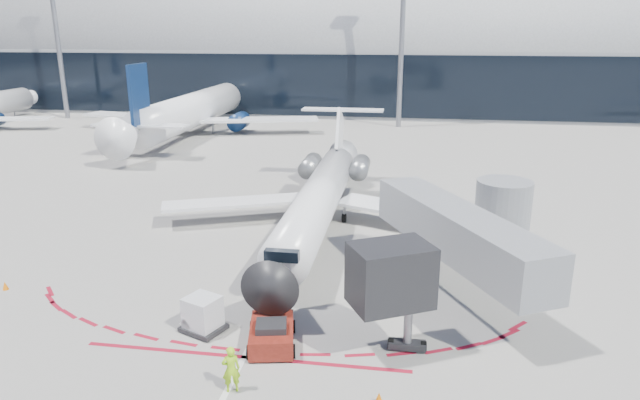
% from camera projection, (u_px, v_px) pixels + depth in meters
% --- Properties ---
extents(ground, '(260.00, 260.00, 0.00)m').
position_uv_depth(ground, '(297.00, 254.00, 34.79)').
color(ground, slate).
rests_on(ground, ground).
extents(apron_centerline, '(0.25, 40.00, 0.01)m').
position_uv_depth(apron_centerline, '(303.00, 242.00, 36.68)').
color(apron_centerline, silver).
rests_on(apron_centerline, ground).
extents(apron_stop_bar, '(14.00, 0.25, 0.01)m').
position_uv_depth(apron_stop_bar, '(244.00, 357.00, 23.91)').
color(apron_stop_bar, maroon).
rests_on(apron_stop_bar, ground).
extents(terminal_building, '(150.00, 24.15, 24.00)m').
position_uv_depth(terminal_building, '(372.00, 57.00, 93.75)').
color(terminal_building, '#9C9EA1').
rests_on(terminal_building, ground).
extents(jet_bridge, '(10.03, 15.20, 4.90)m').
position_uv_depth(jet_bridge, '(470.00, 233.00, 29.62)').
color(jet_bridge, gray).
rests_on(jet_bridge, ground).
extents(light_mast_west, '(0.70, 0.70, 25.00)m').
position_uv_depth(light_mast_west, '(57.00, 33.00, 83.18)').
color(light_mast_west, gray).
rests_on(light_mast_west, ground).
extents(light_mast_centre, '(0.70, 0.70, 25.00)m').
position_uv_depth(light_mast_centre, '(402.00, 33.00, 75.80)').
color(light_mast_centre, gray).
rests_on(light_mast_centre, ground).
extents(regional_jet, '(22.66, 27.94, 7.00)m').
position_uv_depth(regional_jet, '(321.00, 195.00, 38.82)').
color(regional_jet, white).
rests_on(regional_jet, ground).
extents(pushback_tug, '(2.51, 4.84, 1.23)m').
position_uv_depth(pushback_tug, '(272.00, 334.00, 24.66)').
color(pushback_tug, '#55140C').
rests_on(pushback_tug, ground).
extents(ramp_worker, '(0.81, 0.68, 1.90)m').
position_uv_depth(ramp_worker, '(231.00, 369.00, 21.42)').
color(ramp_worker, '#98DA16').
rests_on(ramp_worker, ground).
extents(uld_container, '(2.23, 2.09, 1.67)m').
position_uv_depth(uld_container, '(203.00, 315.00, 25.75)').
color(uld_container, black).
rests_on(uld_container, ground).
extents(safety_cone_left, '(0.32, 0.32, 0.44)m').
position_uv_depth(safety_cone_left, '(5.00, 286.00, 30.02)').
color(safety_cone_left, '#DC6404').
rests_on(safety_cone_left, ground).
extents(safety_cone_right, '(0.31, 0.31, 0.43)m').
position_uv_depth(safety_cone_right, '(379.00, 398.00, 20.95)').
color(safety_cone_right, '#DC6404').
rests_on(safety_cone_right, ground).
extents(bg_airliner_1, '(37.64, 39.85, 12.18)m').
position_uv_depth(bg_airliner_1, '(196.00, 85.00, 73.93)').
color(bg_airliner_1, white).
rests_on(bg_airliner_1, ground).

